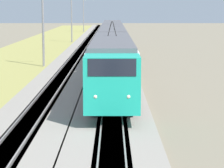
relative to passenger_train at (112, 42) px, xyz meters
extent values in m
cube|color=gray|center=(0.64, 4.33, -2.27)|extent=(240.00, 4.40, 0.30)
cube|color=gray|center=(0.64, 0.00, -2.27)|extent=(240.00, 4.40, 0.30)
cube|color=#4C4238|center=(0.64, 4.33, -2.27)|extent=(240.00, 1.57, 0.30)
cube|color=gray|center=(0.64, 4.86, -2.04)|extent=(240.00, 0.07, 0.15)
cube|color=gray|center=(0.64, 3.79, -2.04)|extent=(240.00, 0.07, 0.15)
cube|color=#4C4238|center=(0.64, 0.00, -2.27)|extent=(240.00, 1.57, 0.30)
cube|color=gray|center=(0.64, 0.53, -2.04)|extent=(240.00, 0.07, 0.15)
cube|color=gray|center=(0.64, -0.53, -2.04)|extent=(240.00, 0.07, 0.15)
cube|color=#99934C|center=(0.64, 11.11, -2.36)|extent=(240.00, 11.25, 0.12)
cube|color=#19A88E|center=(-31.02, 0.00, -0.01)|extent=(2.45, 2.77, 2.81)
cube|color=black|center=(-31.39, 0.00, 0.93)|extent=(1.76, 2.31, 0.84)
sphere|color=#F2EAC6|center=(-32.19, 0.79, -0.48)|extent=(0.20, 0.20, 0.20)
sphere|color=#F2EAC6|center=(-32.19, -0.79, -0.48)|extent=(0.20, 0.20, 0.20)
cube|color=#2D2D33|center=(-20.57, 0.00, -1.03)|extent=(18.45, 2.89, 0.79)
cube|color=silver|center=(-20.57, 0.00, 0.38)|extent=(18.45, 2.89, 2.02)
cube|color=black|center=(-20.57, 0.00, 0.54)|extent=(16.97, 2.91, 0.85)
cube|color=#515156|center=(-20.57, 0.00, 1.52)|extent=(18.45, 2.66, 0.25)
cube|color=black|center=(-20.57, 0.00, -1.69)|extent=(17.53, 2.46, 0.55)
cylinder|color=black|center=(-28.00, 0.53, -1.54)|extent=(0.86, 0.12, 0.86)
cylinder|color=black|center=(-28.00, -0.53, -1.54)|extent=(0.86, 0.12, 0.86)
cube|color=#2D2D33|center=(-0.30, 0.00, -1.03)|extent=(20.90, 2.89, 0.79)
cube|color=silver|center=(-0.30, 0.00, 0.38)|extent=(20.90, 2.89, 2.02)
cube|color=black|center=(-0.30, 0.00, 0.54)|extent=(19.22, 2.91, 0.85)
cube|color=#515156|center=(-0.30, 0.00, 1.52)|extent=(20.90, 2.66, 0.25)
cube|color=black|center=(-0.30, 0.00, -1.69)|extent=(19.85, 2.46, 0.55)
cube|color=#2D2D33|center=(21.20, 0.00, -1.03)|extent=(20.90, 2.89, 0.79)
cube|color=silver|center=(21.20, 0.00, 0.38)|extent=(20.90, 2.89, 2.02)
cube|color=black|center=(21.20, 0.00, 0.54)|extent=(19.22, 2.91, 0.85)
cube|color=#515156|center=(21.20, 0.00, 1.52)|extent=(20.90, 2.66, 0.25)
cube|color=black|center=(21.20, 0.00, -1.69)|extent=(19.85, 2.46, 0.55)
cylinder|color=black|center=(-17.80, 0.18, 2.19)|extent=(0.06, 0.33, 1.08)
cylinder|color=black|center=(-17.80, -0.17, 2.19)|extent=(0.06, 0.33, 1.08)
cube|color=black|center=(-28.00, 0.00, -2.42)|extent=(0.10, 0.10, 0.00)
cylinder|color=slate|center=(-2.76, 7.08, 1.86)|extent=(0.22, 0.22, 8.56)
cylinder|color=slate|center=(35.64, 7.08, 1.86)|extent=(0.22, 0.22, 8.56)
cylinder|color=#B2ADA8|center=(35.64, 4.68, 5.04)|extent=(0.10, 0.10, 0.30)
cylinder|color=slate|center=(74.04, 7.08, 2.13)|extent=(0.22, 0.22, 9.10)
cylinder|color=#B2ADA8|center=(74.04, 4.68, 5.58)|extent=(0.10, 0.10, 0.30)
camera|label=1|loc=(-57.21, -0.02, 3.76)|focal=85.00mm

